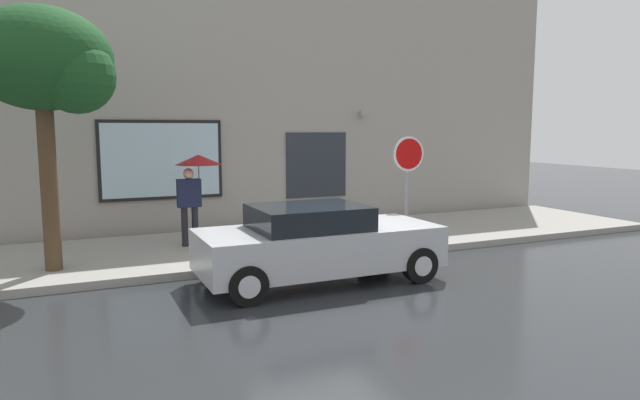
# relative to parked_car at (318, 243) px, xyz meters

# --- Properties ---
(ground_plane) EXTENTS (60.00, 60.00, 0.00)m
(ground_plane) POSITION_rel_parked_car_xyz_m (0.21, 0.08, -0.69)
(ground_plane) COLOR #282B2D
(sidewalk) EXTENTS (20.00, 4.00, 0.15)m
(sidewalk) POSITION_rel_parked_car_xyz_m (0.21, 3.08, -0.62)
(sidewalk) COLOR gray
(sidewalk) RESTS_ON ground
(building_facade) EXTENTS (20.00, 0.67, 7.00)m
(building_facade) POSITION_rel_parked_car_xyz_m (0.20, 5.57, 2.79)
(building_facade) COLOR #9E998E
(building_facade) RESTS_ON ground
(parked_car) EXTENTS (4.26, 1.86, 1.38)m
(parked_car) POSITION_rel_parked_car_xyz_m (0.00, 0.00, 0.00)
(parked_car) COLOR #B7BABF
(parked_car) RESTS_ON ground
(fire_hydrant) EXTENTS (0.30, 0.44, 0.72)m
(fire_hydrant) POSITION_rel_parked_car_xyz_m (0.32, 2.25, -0.19)
(fire_hydrant) COLOR red
(fire_hydrant) RESTS_ON sidewalk
(pedestrian_with_umbrella) EXTENTS (1.01, 1.01, 2.00)m
(pedestrian_with_umbrella) POSITION_rel_parked_car_xyz_m (-1.44, 3.29, 1.04)
(pedestrian_with_umbrella) COLOR black
(pedestrian_with_umbrella) RESTS_ON sidewalk
(street_tree) EXTENTS (2.41, 2.05, 4.68)m
(street_tree) POSITION_rel_parked_car_xyz_m (-4.18, 2.14, 3.12)
(street_tree) COLOR #4C3823
(street_tree) RESTS_ON sidewalk
(stop_sign) EXTENTS (0.76, 0.10, 2.39)m
(stop_sign) POSITION_rel_parked_car_xyz_m (2.80, 1.43, 1.15)
(stop_sign) COLOR gray
(stop_sign) RESTS_ON sidewalk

